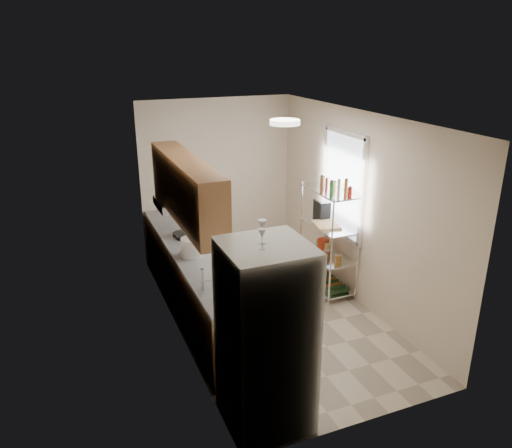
{
  "coord_description": "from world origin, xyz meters",
  "views": [
    {
      "loc": [
        -2.42,
        -5.34,
        3.41
      ],
      "look_at": [
        -0.12,
        0.25,
        1.19
      ],
      "focal_mm": 35.0,
      "sensor_mm": 36.0,
      "label": 1
    }
  ],
  "objects": [
    {
      "name": "wine_glass_a",
      "position": [
        -0.94,
        -1.87,
        1.9
      ],
      "size": [
        0.06,
        0.06,
        0.18
      ],
      "primitive_type": null,
      "color": "silver",
      "rests_on": "refrigerator"
    },
    {
      "name": "rice_cooker",
      "position": [
        -0.98,
        0.23,
        1.02
      ],
      "size": [
        0.29,
        0.29,
        0.23
      ],
      "primitive_type": "cylinder",
      "color": "silver",
      "rests_on": "counter_run"
    },
    {
      "name": "frying_pan_large",
      "position": [
        -0.94,
        0.97,
        0.92
      ],
      "size": [
        0.3,
        0.3,
        0.04
      ],
      "primitive_type": "cylinder",
      "rotation": [
        0.0,
        0.0,
        0.4
      ],
      "color": "black",
      "rests_on": "counter_run"
    },
    {
      "name": "espresso_machine",
      "position": [
        1.03,
        0.57,
        1.15
      ],
      "size": [
        0.18,
        0.25,
        0.29
      ],
      "primitive_type": "cube",
      "rotation": [
        0.0,
        0.0,
        -0.05
      ],
      "color": "black",
      "rests_on": "bakers_rack"
    },
    {
      "name": "refrigerator",
      "position": [
        -0.87,
        -1.8,
        0.9
      ],
      "size": [
        0.74,
        0.74,
        1.81
      ],
      "primitive_type": "cube",
      "color": "white",
      "rests_on": "ground"
    },
    {
      "name": "room",
      "position": [
        0.0,
        0.0,
        1.3
      ],
      "size": [
        2.52,
        4.42,
        2.62
      ],
      "color": "beige",
      "rests_on": "ground"
    },
    {
      "name": "bakers_rack",
      "position": [
        1.0,
        0.3,
        1.11
      ],
      "size": [
        0.45,
        0.9,
        1.73
      ],
      "color": "silver",
      "rests_on": "ground"
    },
    {
      "name": "ceiling_dome",
      "position": [
        0.0,
        -0.3,
        2.57
      ],
      "size": [
        0.34,
        0.34,
        0.05
      ],
      "primitive_type": "cylinder",
      "color": "white",
      "rests_on": "room"
    },
    {
      "name": "range_hood",
      "position": [
        -1.0,
        0.9,
        1.39
      ],
      "size": [
        0.5,
        0.6,
        0.12
      ],
      "primitive_type": "cube",
      "color": "#B7BABC",
      "rests_on": "room"
    },
    {
      "name": "cutting_board",
      "position": [
        0.95,
        0.29,
        1.02
      ],
      "size": [
        0.38,
        0.46,
        0.03
      ],
      "primitive_type": "cube",
      "rotation": [
        0.0,
        0.0,
        -0.19
      ],
      "color": "tan",
      "rests_on": "bakers_rack"
    },
    {
      "name": "counter_run",
      "position": [
        -0.92,
        0.44,
        0.45
      ],
      "size": [
        0.63,
        3.51,
        0.9
      ],
      "color": "#9F6E44",
      "rests_on": "ground"
    },
    {
      "name": "frying_pan_small",
      "position": [
        -0.93,
        0.84,
        0.92
      ],
      "size": [
        0.25,
        0.25,
        0.05
      ],
      "primitive_type": "cylinder",
      "rotation": [
        0.0,
        0.0,
        0.12
      ],
      "color": "black",
      "rests_on": "counter_run"
    },
    {
      "name": "wine_glass_b",
      "position": [
        -0.89,
        -1.74,
        1.91
      ],
      "size": [
        0.07,
        0.07,
        0.21
      ],
      "primitive_type": null,
      "color": "silver",
      "rests_on": "refrigerator"
    },
    {
      "name": "upper_cabinets",
      "position": [
        -1.05,
        0.1,
        1.81
      ],
      "size": [
        0.33,
        2.2,
        0.72
      ],
      "primitive_type": "cube",
      "color": "#9F6E44",
      "rests_on": "room"
    },
    {
      "name": "storage_bag",
      "position": [
        1.05,
        0.51,
        0.64
      ],
      "size": [
        0.12,
        0.15,
        0.16
      ],
      "primitive_type": "cube",
      "rotation": [
        0.0,
        0.0,
        0.14
      ],
      "color": "#A02B13",
      "rests_on": "bakers_rack"
    },
    {
      "name": "window",
      "position": [
        1.23,
        0.35,
        1.55
      ],
      "size": [
        0.06,
        1.0,
        1.46
      ],
      "primitive_type": "cube",
      "color": "white",
      "rests_on": "room"
    }
  ]
}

